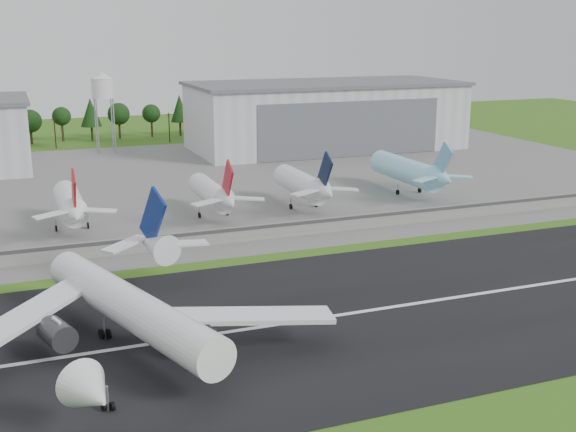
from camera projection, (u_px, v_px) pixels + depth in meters
name	position (u px, v px, depth m)	size (l,w,h in m)	color
ground	(313.00, 349.00, 103.46)	(600.00, 600.00, 0.00)	#366417
runway	(288.00, 323.00, 112.47)	(320.00, 60.00, 0.10)	black
runway_centerline	(288.00, 323.00, 112.46)	(220.00, 1.00, 0.02)	white
apron	(153.00, 185.00, 211.81)	(320.00, 150.00, 0.10)	slate
blast_fence	(211.00, 237.00, 152.66)	(240.00, 0.61, 3.50)	gray
hangar_east	(325.00, 115.00, 275.32)	(102.00, 47.00, 25.20)	silver
water_tower	(102.00, 86.00, 262.60)	(8.40, 8.40, 29.40)	#99999E
utility_poles	(115.00, 146.00, 284.06)	(230.00, 3.00, 12.00)	black
treeline	(109.00, 140.00, 297.61)	(320.00, 16.00, 22.00)	black
main_airliner	(130.00, 317.00, 102.47)	(54.35, 57.76, 18.17)	white
parked_jet_red_a	(71.00, 205.00, 161.79)	(7.36, 31.29, 16.77)	white
parked_jet_red_b	(214.00, 194.00, 173.40)	(7.36, 31.29, 16.53)	silver
parked_jet_navy	(306.00, 185.00, 181.65)	(7.36, 31.29, 16.88)	white
parked_jet_skyblue	(412.00, 172.00, 197.87)	(7.36, 37.29, 17.17)	#91DEFA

